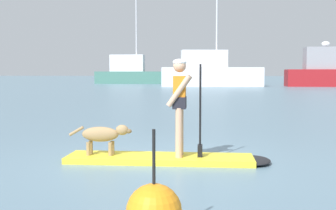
# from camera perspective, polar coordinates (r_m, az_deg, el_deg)

# --- Properties ---
(ground_plane) EXTENTS (400.00, 400.00, 0.00)m
(ground_plane) POSITION_cam_1_polar(r_m,az_deg,el_deg) (7.45, -1.11, -7.49)
(ground_plane) COLOR slate
(paddleboard) EXTENTS (3.51, 0.95, 0.10)m
(paddleboard) POSITION_cam_1_polar(r_m,az_deg,el_deg) (7.42, 0.65, -7.15)
(paddleboard) COLOR yellow
(paddleboard) RESTS_ON ground_plane
(person_paddler) EXTENTS (0.62, 0.49, 1.65)m
(person_paddler) POSITION_cam_1_polar(r_m,az_deg,el_deg) (7.28, 1.67, 0.66)
(person_paddler) COLOR tan
(person_paddler) RESTS_ON paddleboard
(dog) EXTENTS (1.11, 0.25, 0.53)m
(dog) POSITION_cam_1_polar(r_m,az_deg,el_deg) (7.55, -8.58, -3.93)
(dog) COLOR #997A51
(dog) RESTS_ON paddleboard
(moored_boat_starboard) EXTENTS (10.43, 3.03, 11.67)m
(moored_boat_starboard) POSITION_cam_1_polar(r_m,az_deg,el_deg) (60.37, -4.89, 4.27)
(moored_boat_starboard) COLOR #3F7266
(moored_boat_starboard) RESTS_ON ground_plane
(moored_boat_far_port) EXTENTS (11.53, 4.95, 12.78)m
(moored_boat_far_port) POSITION_cam_1_polar(r_m,az_deg,el_deg) (48.35, 5.55, 4.32)
(moored_boat_far_port) COLOR white
(moored_boat_far_port) RESTS_ON ground_plane
(moored_boat_center) EXTENTS (9.99, 3.37, 5.00)m
(moored_boat_center) POSITION_cam_1_polar(r_m,az_deg,el_deg) (51.15, 20.65, 4.14)
(moored_boat_center) COLOR maroon
(moored_boat_center) RESTS_ON ground_plane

